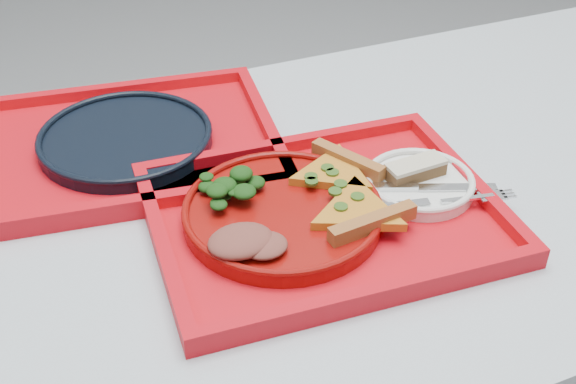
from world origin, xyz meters
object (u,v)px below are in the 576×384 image
Objects in this scene: dinner_plate at (283,215)px; navy_plate at (126,140)px; tray_far at (127,148)px; dessert_bar at (415,169)px; tray_main at (324,218)px.

navy_plate is (-0.15, 0.26, -0.00)m from dinner_plate.
dessert_bar reaches higher than tray_far.
dinner_plate is 1.00× the size of navy_plate.
navy_plate reaches higher than tray_main.
dinner_plate is 0.30m from navy_plate.
tray_main is 0.34m from navy_plate.
dessert_bar is at bearing -28.96° from tray_far.
navy_plate is 0.43m from dessert_bar.
dessert_bar is (0.35, -0.26, 0.02)m from navy_plate.
navy_plate is (0.00, 0.00, 0.01)m from tray_far.
tray_far is at bearing 119.24° from dinner_plate.
navy_plate is (-0.20, 0.27, 0.01)m from tray_main.
dessert_bar is (0.35, -0.26, 0.03)m from tray_far.
tray_main is at bearing -10.30° from dinner_plate.
dinner_plate is at bearing -52.84° from tray_far.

